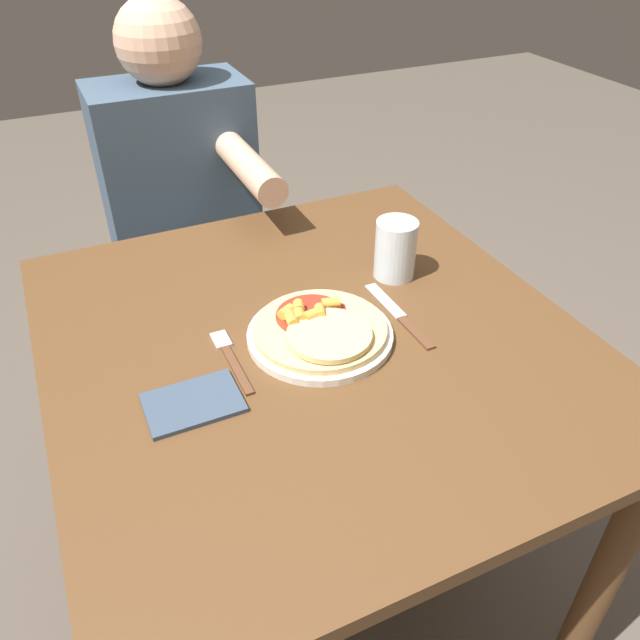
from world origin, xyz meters
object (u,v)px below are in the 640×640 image
object	(u,v)px
pizza	(320,328)
fork	(230,357)
person_diner	(182,200)
knife	(400,316)
plate	(320,335)
dining_table	(314,386)
drinking_glass	(395,249)

from	to	relation	value
pizza	fork	size ratio (longest dim) A/B	1.34
fork	person_diner	xyz separation A→B (m)	(0.11, 0.75, -0.06)
knife	plate	bearing A→B (deg)	178.79
dining_table	fork	bearing A→B (deg)	179.84
knife	person_diner	xyz separation A→B (m)	(-0.21, 0.77, -0.06)
drinking_glass	person_diner	distance (m)	0.70
dining_table	person_diner	bearing A→B (deg)	93.60
plate	knife	bearing A→B (deg)	-1.21
pizza	knife	distance (m)	0.16
fork	plate	bearing A→B (deg)	-5.06
knife	dining_table	bearing A→B (deg)	174.13
plate	fork	distance (m)	0.16
dining_table	pizza	xyz separation A→B (m)	(0.01, -0.02, 0.15)
pizza	person_diner	bearing A→B (deg)	93.94
plate	drinking_glass	size ratio (longest dim) A/B	2.15
plate	knife	world-z (taller)	plate
person_diner	fork	bearing A→B (deg)	-98.05
dining_table	person_diner	distance (m)	0.76
plate	pizza	world-z (taller)	pizza
person_diner	drinking_glass	bearing A→B (deg)	-66.53
pizza	fork	distance (m)	0.16
dining_table	pizza	distance (m)	0.15
plate	person_diner	xyz separation A→B (m)	(-0.05, 0.77, -0.06)
plate	person_diner	size ratio (longest dim) A/B	0.21
drinking_glass	person_diner	world-z (taller)	person_diner
plate	drinking_glass	xyz separation A→B (m)	(0.22, 0.13, 0.05)
person_diner	dining_table	bearing A→B (deg)	-86.40
drinking_glass	dining_table	bearing A→B (deg)	-153.55
fork	person_diner	world-z (taller)	person_diner
pizza	person_diner	xyz separation A→B (m)	(-0.05, 0.77, -0.08)
knife	drinking_glass	distance (m)	0.16
plate	knife	distance (m)	0.16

